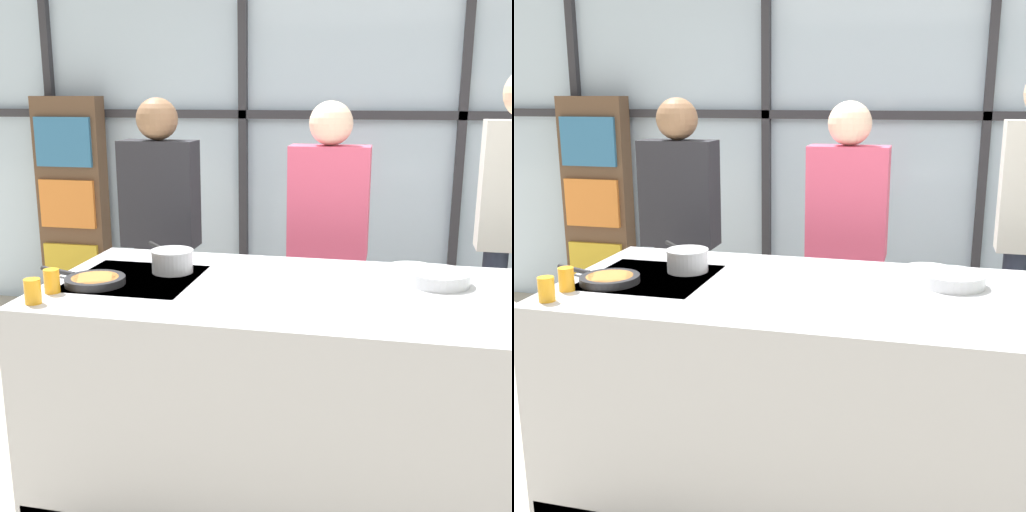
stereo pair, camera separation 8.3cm
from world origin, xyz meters
TOP-DOWN VIEW (x-y plane):
  - ground_plane at (0.00, 0.00)m, footprint 18.00×18.00m
  - back_window_wall at (0.00, 2.22)m, footprint 6.40×0.10m
  - bookshelf at (-2.10, 2.04)m, footprint 0.53×0.19m
  - demo_island at (-0.00, -0.00)m, footprint 2.13×1.01m
  - spectator_far_left at (-0.96, 0.94)m, footprint 0.43×0.23m
  - spectator_center_left at (0.00, 0.94)m, footprint 0.43×0.23m
  - frying_pan at (-0.86, -0.12)m, footprint 0.43×0.25m
  - saucepan at (-0.60, 0.13)m, footprint 0.28×0.29m
  - white_plate at (0.44, 0.38)m, footprint 0.24×0.24m
  - mixing_bowl at (0.54, 0.18)m, footprint 0.26×0.26m
  - juice_glass_near at (-0.97, -0.40)m, footprint 0.06×0.06m
  - juice_glass_far at (-0.97, -0.26)m, footprint 0.06×0.06m

SIDE VIEW (x-z plane):
  - ground_plane at x=0.00m, z-range 0.00..0.00m
  - demo_island at x=0.00m, z-range 0.00..0.91m
  - bookshelf at x=-2.10m, z-range 0.00..1.67m
  - white_plate at x=0.44m, z-range 0.91..0.93m
  - frying_pan at x=-0.86m, z-range 0.91..0.95m
  - spectator_center_left at x=0.00m, z-range 0.11..1.76m
  - mixing_bowl at x=0.54m, z-range 0.92..0.97m
  - spectator_far_left at x=-0.96m, z-range 0.12..1.78m
  - juice_glass_near at x=-0.97m, z-range 0.91..1.01m
  - juice_glass_far at x=-0.97m, z-range 0.91..1.01m
  - saucepan at x=-0.60m, z-range 0.92..1.02m
  - back_window_wall at x=0.00m, z-range 0.00..2.80m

